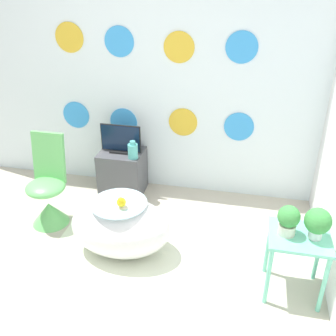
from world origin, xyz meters
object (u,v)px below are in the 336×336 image
object	(u,v)px
vase	(133,151)
potted_plant_right	(318,222)
tv	(121,140)
bathtub	(121,226)
chair	(48,198)
potted_plant_left	(288,219)

from	to	relation	value
vase	potted_plant_right	xyz separation A→B (m)	(1.62, -1.00, 0.10)
tv	vase	size ratio (longest dim) A/B	2.28
bathtub	potted_plant_right	bearing A→B (deg)	-6.44
vase	potted_plant_right	distance (m)	1.91
bathtub	chair	xyz separation A→B (m)	(-0.79, 0.26, 0.01)
vase	bathtub	bearing A→B (deg)	-80.82
chair	potted_plant_right	size ratio (longest dim) A/B	3.72
chair	potted_plant_right	world-z (taller)	chair
chair	bathtub	bearing A→B (deg)	-18.22
bathtub	tv	size ratio (longest dim) A/B	2.02
vase	potted_plant_left	size ratio (longest dim) A/B	0.81
bathtub	chair	world-z (taller)	chair
vase	potted_plant_right	world-z (taller)	potted_plant_right
chair	vase	distance (m)	0.92
tv	vase	xyz separation A→B (m)	(0.16, -0.11, -0.05)
vase	potted_plant_left	distance (m)	1.75
vase	potted_plant_left	xyz separation A→B (m)	(1.43, -1.00, 0.09)
chair	potted_plant_right	distance (m)	2.35
tv	potted_plant_right	bearing A→B (deg)	-32.03
potted_plant_left	vase	bearing A→B (deg)	144.99
chair	potted_plant_left	distance (m)	2.17
tv	bathtub	bearing A→B (deg)	-72.68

